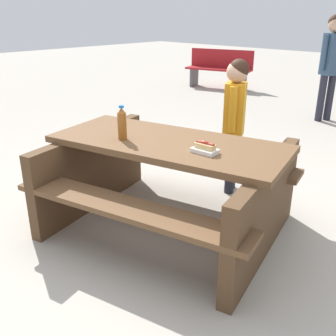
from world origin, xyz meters
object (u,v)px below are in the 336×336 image
(child_in_coat, at_px, (235,110))
(park_bench_near, at_px, (219,68))
(picnic_table, at_px, (168,177))
(bystander_adult, at_px, (332,55))
(hotdog_tray, at_px, (205,148))
(soda_bottle, at_px, (122,124))

(child_in_coat, relative_size, park_bench_near, 0.82)
(picnic_table, relative_size, park_bench_near, 1.34)
(child_in_coat, distance_m, bystander_adult, 3.28)
(park_bench_near, bearing_deg, hotdog_tray, -54.23)
(picnic_table, height_order, soda_bottle, soda_bottle)
(picnic_table, xyz_separation_m, soda_bottle, (-0.28, -0.21, 0.43))
(soda_bottle, bearing_deg, child_in_coat, 78.92)
(hotdog_tray, distance_m, park_bench_near, 6.64)
(park_bench_near, height_order, bystander_adult, bystander_adult)
(soda_bottle, bearing_deg, bystander_adult, 93.12)
(hotdog_tray, bearing_deg, park_bench_near, 125.77)
(picnic_table, relative_size, hotdog_tray, 11.11)
(child_in_coat, height_order, park_bench_near, child_in_coat)
(picnic_table, xyz_separation_m, park_bench_near, (-3.50, 5.36, 0.00))
(park_bench_near, distance_m, bystander_adult, 3.26)
(soda_bottle, relative_size, hotdog_tray, 1.40)
(picnic_table, bearing_deg, hotdog_tray, -3.13)
(bystander_adult, bearing_deg, soda_bottle, -86.88)
(soda_bottle, xyz_separation_m, bystander_adult, (-0.24, 4.40, 0.16))
(picnic_table, bearing_deg, child_in_coat, 93.00)
(soda_bottle, relative_size, park_bench_near, 0.17)
(picnic_table, xyz_separation_m, child_in_coat, (-0.05, 0.95, 0.37))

